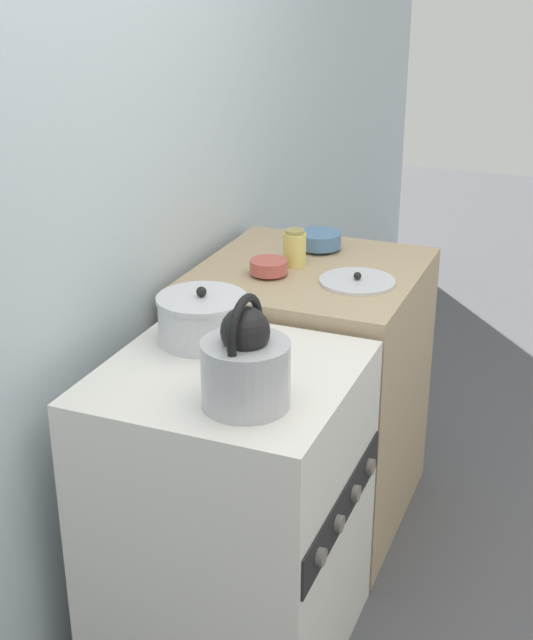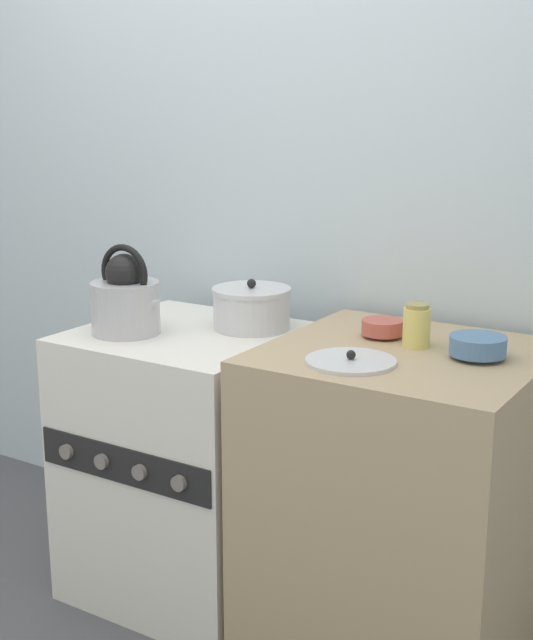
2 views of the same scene
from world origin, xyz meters
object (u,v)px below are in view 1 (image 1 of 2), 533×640
object	(u,v)px
kettle	(246,364)
enamel_bowl	(319,240)
cooking_pot	(202,319)
loose_pot_lid	(357,281)
small_ceramic_bowl	(269,267)
storage_jar	(295,248)
stove	(230,513)

from	to	relation	value
kettle	enamel_bowl	xyz separation A→B (m)	(1.03, 0.18, -0.03)
cooking_pot	loose_pot_lid	distance (m)	0.56
cooking_pot	kettle	bearing A→B (deg)	-138.87
small_ceramic_bowl	storage_jar	world-z (taller)	storage_jar
stove	loose_pot_lid	world-z (taller)	loose_pot_lid
cooking_pot	storage_jar	distance (m)	0.57
kettle	enamel_bowl	distance (m)	1.04
kettle	storage_jar	bearing A→B (deg)	13.08
stove	cooking_pot	xyz separation A→B (m)	(0.14, 0.14, 0.49)
kettle	cooking_pot	xyz separation A→B (m)	(0.29, 0.25, -0.04)
cooking_pot	small_ceramic_bowl	xyz separation A→B (m)	(0.45, -0.01, 0.00)
kettle	small_ceramic_bowl	bearing A→B (deg)	18.03
stove	cooking_pot	world-z (taller)	cooking_pot
enamel_bowl	storage_jar	size ratio (longest dim) A/B	1.25
loose_pot_lid	small_ceramic_bowl	bearing A→B (deg)	98.30
cooking_pot	enamel_bowl	size ratio (longest dim) A/B	1.65
small_ceramic_bowl	enamel_bowl	bearing A→B (deg)	-11.92
stove	loose_pot_lid	bearing A→B (deg)	-13.12
kettle	small_ceramic_bowl	xyz separation A→B (m)	(0.73, 0.24, -0.04)
loose_pot_lid	kettle	bearing A→B (deg)	177.41
stove	small_ceramic_bowl	xyz separation A→B (m)	(0.59, 0.13, 0.49)
stove	small_ceramic_bowl	world-z (taller)	small_ceramic_bowl
small_ceramic_bowl	loose_pot_lid	bearing A→B (deg)	-81.70
storage_jar	loose_pot_lid	bearing A→B (deg)	-108.65
cooking_pot	enamel_bowl	distance (m)	0.75
kettle	loose_pot_lid	xyz separation A→B (m)	(0.77, -0.03, -0.06)
stove	kettle	distance (m)	0.56
kettle	cooking_pot	bearing A→B (deg)	41.13
stove	kettle	size ratio (longest dim) A/B	3.13
enamel_bowl	stove	bearing A→B (deg)	-175.89
small_ceramic_bowl	loose_pot_lid	world-z (taller)	small_ceramic_bowl
small_ceramic_bowl	kettle	bearing A→B (deg)	-161.97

